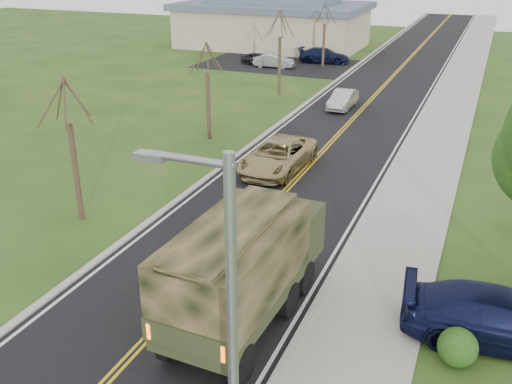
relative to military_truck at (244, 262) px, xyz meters
The scene contains 17 objects.
road 34.08m from the military_truck, 93.90° to the left, with size 8.00×120.00×0.01m, color black.
curb_right 34.05m from the military_truck, 86.90° to the left, with size 0.30×120.00×0.12m, color #9E998E.
sidewalk_right 34.18m from the military_truck, 83.96° to the left, with size 3.20×120.00×0.10m, color #9E998E.
curb_left 34.60m from the military_truck, 100.78° to the left, with size 0.30×120.00×0.10m, color #9E998E.
street_light 7.44m from the military_truck, 68.48° to the right, with size 1.65×0.22×8.00m.
bare_tree_a 10.13m from the military_truck, 157.09° to the left, with size 1.93×2.26×6.08m.
bare_tree_b 18.46m from the military_truck, 120.30° to the left, with size 1.83×2.14×5.73m.
bare_tree_c 29.46m from the military_truck, 108.44° to the left, with size 2.04×2.39×6.42m.
bare_tree_d 41.01m from the military_truck, 103.13° to the left, with size 1.88×2.20×5.91m.
commercial_building 53.16m from the military_truck, 110.13° to the left, with size 25.50×21.50×5.65m.
military_truck is the anchor object (origin of this frame).
suv_champagne 13.14m from the military_truck, 106.11° to the left, with size 2.62×5.69×1.58m, color tan.
sedan_silver 26.18m from the military_truck, 98.09° to the left, with size 1.37×3.92×1.29m, color silver.
pickup_navy 7.55m from the military_truck, 14.88° to the left, with size 2.25×5.53×1.60m, color #0E1234.
lot_car_dark 41.76m from the military_truck, 111.82° to the left, with size 1.40×3.47×1.18m, color black.
lot_car_silver 40.49m from the military_truck, 109.68° to the left, with size 1.35×3.87×1.28m, color #B3B4B8.
lot_car_navy 43.38m from the military_truck, 103.13° to the left, with size 2.05×5.03×1.46m, color black.
Camera 1 is at (8.26, -7.33, 10.64)m, focal length 40.00 mm.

